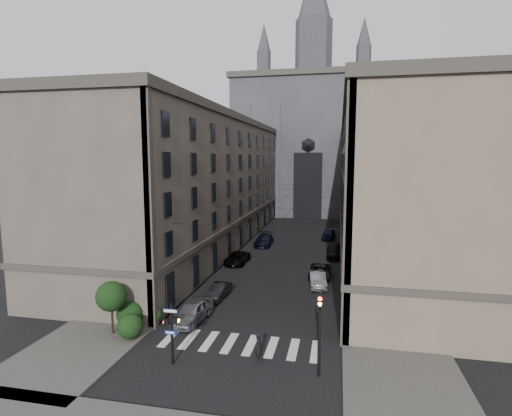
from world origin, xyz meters
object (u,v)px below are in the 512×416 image
Objects in this scene: pedestrian_signal_left at (172,329)px; car_right_far at (329,234)px; car_left_midfar at (237,258)px; pedestrian at (259,347)px; car_left_midnear at (218,291)px; car_left_far at (264,240)px; traffic_light_right at (320,324)px; car_right_midnear at (320,272)px; car_right_near at (318,279)px; car_left_near at (192,312)px; gothic_tower at (312,137)px; car_right_midfar at (335,251)px.

car_right_far is at bearing 78.27° from pedestrian_signal_left.
pedestrian is at bearing -71.17° from car_left_midfar.
car_left_far is (0.00, 22.85, 0.17)m from car_left_midnear.
car_left_far is at bearing -140.70° from car_right_far.
car_right_far is (-0.51, 41.02, -2.47)m from traffic_light_right.
car_left_far is 1.14× the size of car_right_midnear.
car_right_near is 2.35× the size of pedestrian.
car_right_near is 24.14m from car_right_far.
car_right_near is (9.27, 10.81, -0.09)m from car_left_near.
pedestrian_signal_left is 0.77× the size of traffic_light_right.
car_left_midfar is at bearing 159.73° from car_right_midnear.
gothic_tower is 42.32m from car_left_far.
car_right_midfar is (10.40, 17.78, 0.13)m from car_left_midnear.
car_left_midfar is 10.93m from car_right_midnear.
pedestrian_signal_left is 0.74× the size of car_right_midfar.
pedestrian is at bearing -100.58° from car_right_midfar.
pedestrian_signal_left reaches higher than car_left_near.
traffic_light_right reaches higher than pedestrian_signal_left.
car_left_midnear is 0.80× the size of car_right_midnear.
car_left_near is 1.09× the size of car_right_near.
car_left_near is at bearing -116.55° from car_right_midfar.
car_left_near is at bearing 38.08° from pedestrian.
car_left_midfar is at bearing 99.65° from car_left_midnear.
car_right_far is at bearing 75.80° from car_left_midnear.
gothic_tower reaches higher than car_right_far.
car_right_midfar is (1.48, 9.54, 0.09)m from car_right_midnear.
car_left_far is at bearing 152.38° from car_right_midfar.
pedestrian_signal_left is 12.21m from car_left_midnear.
pedestrian_signal_left reaches higher than car_right_midfar.
pedestrian reaches higher than car_left_midnear.
car_left_midnear is at bearing -121.97° from car_right_midfar.
gothic_tower is at bearing 87.22° from car_right_near.
pedestrian_signal_left reaches higher than car_right_midnear.
pedestrian_signal_left is at bearing -92.74° from gothic_tower.
car_left_midfar reaches higher than car_right_midnear.
car_left_midnear is 30.81m from car_right_far.
gothic_tower reaches higher than traffic_light_right.
car_right_midnear is (9.36, 13.82, -0.12)m from car_left_near.
gothic_tower is at bearing 103.27° from car_right_far.
car_right_midfar is 2.88× the size of pedestrian.
car_left_far is (-9.80, 34.50, -2.46)m from traffic_light_right.
pedestrian is at bearing -81.53° from car_left_far.
pedestrian reaches higher than car_left_far.
car_left_midfar is at bearing -98.62° from car_left_far.
car_left_midfar is at bearing 138.72° from car_right_near.
car_right_midnear is 21.13m from car_right_far.
car_right_midfar is (10.84, 23.35, -0.03)m from car_left_near.
car_left_far is 33.94m from pedestrian.
car_left_far is at bearing 95.44° from car_left_near.
gothic_tower is at bearing -12.47° from pedestrian.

